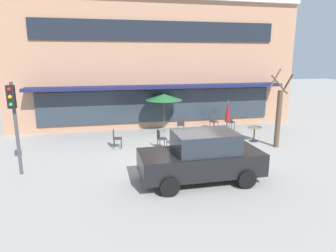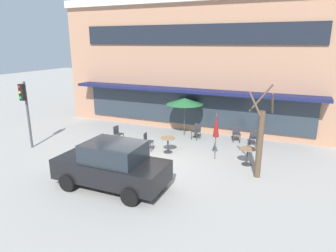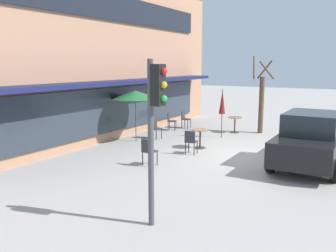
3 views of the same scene
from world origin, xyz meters
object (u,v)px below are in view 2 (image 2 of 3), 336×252
object	(u,v)px
cafe_chair_0	(253,136)
cafe_chair_3	(197,130)
cafe_chair_4	(147,140)
patio_umbrella_green_folded	(216,125)
cafe_chair_1	(236,132)
cafe_chair_2	(118,133)
street_tree	(260,140)
cafe_table_near_wall	(168,142)
cafe_table_streetside	(247,154)
parked_sedan	(112,165)
patio_umbrella_cream_folded	(185,101)
traffic_light_pole	(25,104)

from	to	relation	value
cafe_chair_0	cafe_chair_3	distance (m)	3.07
cafe_chair_4	patio_umbrella_green_folded	bearing A→B (deg)	3.23
cafe_chair_0	cafe_chair_1	size ratio (longest dim) A/B	1.00
cafe_chair_1	cafe_chair_2	bearing A→B (deg)	-156.02
cafe_chair_3	street_tree	xyz separation A→B (m)	(3.78, -3.65, 1.05)
cafe_chair_1	cafe_chair_3	world-z (taller)	same
cafe_chair_0	street_tree	bearing A→B (deg)	-79.44
cafe_table_near_wall	cafe_chair_2	world-z (taller)	cafe_chair_2
cafe_table_streetside	parked_sedan	distance (m)	5.96
patio_umbrella_cream_folded	patio_umbrella_green_folded	bearing A→B (deg)	-47.96
cafe_table_near_wall	patio_umbrella_cream_folded	world-z (taller)	patio_umbrella_cream_folded
patio_umbrella_green_folded	cafe_table_near_wall	bearing A→B (deg)	-178.53
cafe_table_near_wall	cafe_chair_2	size ratio (longest dim) A/B	0.85
cafe_table_near_wall	cafe_table_streetside	world-z (taller)	same
cafe_chair_2	cafe_chair_3	distance (m)	4.35
cafe_chair_1	cafe_chair_4	xyz separation A→B (m)	(-3.83, -3.12, 0.00)
cafe_chair_0	parked_sedan	size ratio (longest dim) A/B	0.21
parked_sedan	traffic_light_pole	distance (m)	6.74
traffic_light_pole	cafe_chair_4	bearing A→B (deg)	20.40
patio_umbrella_cream_folded	cafe_table_near_wall	bearing A→B (deg)	-85.11
patio_umbrella_cream_folded	traffic_light_pole	xyz separation A→B (m)	(-6.48, -5.19, 0.27)
cafe_chair_2	street_tree	distance (m)	7.75
patio_umbrella_cream_folded	cafe_chair_0	size ratio (longest dim) A/B	2.47
cafe_table_near_wall	cafe_chair_0	xyz separation A→B (m)	(3.70, 2.67, 0.01)
cafe_table_streetside	traffic_light_pole	xyz separation A→B (m)	(-10.55, -2.21, 1.78)
cafe_table_streetside	patio_umbrella_green_folded	xyz separation A→B (m)	(-1.47, 0.09, 1.11)
cafe_table_streetside	cafe_chair_0	world-z (taller)	cafe_chair_0
cafe_table_streetside	cafe_chair_1	size ratio (longest dim) A/B	0.85
patio_umbrella_cream_folded	street_tree	xyz separation A→B (m)	(4.66, -4.06, -0.45)
patio_umbrella_cream_folded	cafe_chair_1	distance (m)	3.37
traffic_light_pole	cafe_chair_2	bearing A→B (deg)	35.88
cafe_chair_2	cafe_chair_3	xyz separation A→B (m)	(3.76, 2.18, 0.00)
cafe_chair_1	parked_sedan	world-z (taller)	parked_sedan
patio_umbrella_green_folded	cafe_chair_0	distance (m)	3.14
cafe_table_near_wall	parked_sedan	xyz separation A→B (m)	(-0.43, -4.18, 0.36)
patio_umbrella_cream_folded	cafe_chair_4	world-z (taller)	patio_umbrella_cream_folded
traffic_light_pole	patio_umbrella_cream_folded	bearing A→B (deg)	38.73
cafe_chair_4	street_tree	world-z (taller)	street_tree
cafe_chair_3	cafe_chair_1	bearing A→B (deg)	11.74
cafe_chair_3	cafe_chair_4	size ratio (longest dim) A/B	1.00
cafe_table_streetside	patio_umbrella_cream_folded	world-z (taller)	patio_umbrella_cream_folded
cafe_chair_1	patio_umbrella_cream_folded	bearing A→B (deg)	-179.42
cafe_table_near_wall	patio_umbrella_green_folded	size ratio (longest dim) A/B	0.35
patio_umbrella_cream_folded	parked_sedan	xyz separation A→B (m)	(-0.18, -7.13, -1.14)
cafe_chair_2	cafe_chair_4	xyz separation A→B (m)	(2.06, -0.50, 0.00)
cafe_chair_3	cafe_chair_4	world-z (taller)	same
cafe_chair_3	cafe_table_streetside	bearing A→B (deg)	-38.85
street_tree	parked_sedan	bearing A→B (deg)	-147.59
patio_umbrella_cream_folded	cafe_chair_0	bearing A→B (deg)	-4.06
cafe_table_streetside	patio_umbrella_cream_folded	size ratio (longest dim) A/B	0.35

